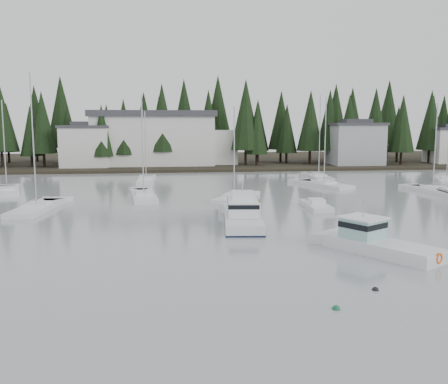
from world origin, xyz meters
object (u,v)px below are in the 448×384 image
object	(u,v)px
harbor_inn	(164,139)
sailboat_1	(324,186)
sailboat_11	(319,178)
sailboat_12	(433,192)
house_west	(86,145)
sailboat_10	(146,181)
cabin_cruiser_center	(243,217)
sailboat_4	(234,199)
lobster_boat_teal	(377,245)
sailboat_5	(7,192)
sailboat_3	(446,181)
runabout_1	(316,207)
sailboat_7	(37,210)
sailboat_2	(144,197)
house_east_a	(355,143)

from	to	relation	value
harbor_inn	sailboat_1	bearing A→B (deg)	-56.42
sailboat_11	sailboat_12	xyz separation A→B (m)	(9.86, -17.57, -0.01)
house_west	sailboat_10	size ratio (longest dim) A/B	0.85
cabin_cruiser_center	harbor_inn	bearing A→B (deg)	12.80
harbor_inn	sailboat_4	bearing A→B (deg)	-79.81
lobster_boat_teal	sailboat_12	xyz separation A→B (m)	(20.16, 28.47, -0.48)
lobster_boat_teal	sailboat_12	bearing A→B (deg)	-67.33
sailboat_5	sailboat_10	size ratio (longest dim) A/B	1.10
lobster_boat_teal	harbor_inn	bearing A→B (deg)	-20.20
sailboat_1	sailboat_12	size ratio (longest dim) A/B	1.09
sailboat_1	sailboat_12	xyz separation A→B (m)	(12.18, -7.68, 0.00)
sailboat_3	runabout_1	world-z (taller)	sailboat_3
sailboat_3	runabout_1	xyz separation A→B (m)	(-26.99, -20.85, 0.06)
sailboat_4	harbor_inn	bearing A→B (deg)	36.94
lobster_boat_teal	sailboat_10	distance (m)	47.82
sailboat_3	sailboat_7	size ratio (longest dim) A/B	0.91
house_west	sailboat_7	xyz separation A→B (m)	(1.95, -46.62, -4.58)
lobster_boat_teal	sailboat_10	world-z (taller)	sailboat_10
sailboat_12	cabin_cruiser_center	bearing A→B (deg)	112.30
cabin_cruiser_center	sailboat_10	size ratio (longest dim) A/B	0.94
lobster_boat_teal	sailboat_3	world-z (taller)	sailboat_3
sailboat_7	sailboat_11	world-z (taller)	sailboat_7
sailboat_7	runabout_1	xyz separation A→B (m)	(29.15, -2.21, 0.06)
cabin_cruiser_center	sailboat_2	bearing A→B (deg)	35.30
sailboat_3	sailboat_12	distance (m)	13.35
sailboat_4	sailboat_1	bearing A→B (deg)	-25.54
cabin_cruiser_center	sailboat_10	bearing A→B (deg)	22.20
harbor_inn	cabin_cruiser_center	world-z (taller)	harbor_inn
house_east_a	harbor_inn	bearing A→B (deg)	173.64
sailboat_10	sailboat_11	size ratio (longest dim) A/B	0.80
cabin_cruiser_center	sailboat_1	size ratio (longest dim) A/B	0.80
sailboat_5	runabout_1	size ratio (longest dim) A/B	2.03
sailboat_10	sailboat_11	xyz separation A→B (m)	(27.76, 1.52, 0.02)
sailboat_4	sailboat_10	distance (m)	22.43
house_east_a	harbor_inn	xyz separation A→B (m)	(-38.96, 4.34, 0.87)
sailboat_10	sailboat_12	bearing A→B (deg)	-112.40
sailboat_11	sailboat_7	bearing A→B (deg)	126.67
cabin_cruiser_center	sailboat_4	distance (m)	14.05
harbor_inn	sailboat_11	world-z (taller)	sailboat_11
sailboat_2	sailboat_10	xyz separation A→B (m)	(-0.29, 16.75, -0.00)
house_west	lobster_boat_teal	distance (m)	73.46
sailboat_5	sailboat_7	distance (m)	15.52
sailboat_12	lobster_boat_teal	bearing A→B (deg)	134.86
sailboat_11	runabout_1	bearing A→B (deg)	164.88
house_east_a	lobster_boat_teal	size ratio (longest dim) A/B	1.25
lobster_boat_teal	sailboat_11	distance (m)	47.18
house_east_a	sailboat_5	size ratio (longest dim) A/B	0.86
house_west	sailboat_5	world-z (taller)	sailboat_5
sailboat_2	sailboat_5	size ratio (longest dim) A/B	1.04
cabin_cruiser_center	sailboat_12	distance (m)	32.98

